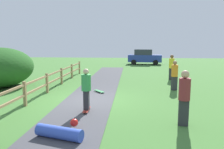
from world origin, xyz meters
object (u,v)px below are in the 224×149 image
object	(u,v)px
bush_large	(0,67)
bystander_orange	(175,74)
skater_fallen	(61,132)
bystander_yellow	(172,66)
skater_riding	(86,88)
bystander_maroon	(184,95)
parked_car_blue	(144,57)
skateboard_loose	(99,91)

from	to	relation	value
bush_large	bystander_orange	world-z (taller)	bush_large
skater_fallen	bystander_orange	world-z (taller)	bystander_orange
bush_large	bystander_yellow	bearing A→B (deg)	17.96
bush_large	skater_riding	distance (m)	7.85
bystander_orange	bystander_yellow	bearing A→B (deg)	82.50
skater_fallen	bystander_maroon	distance (m)	4.12
bush_large	bystander_maroon	world-z (taller)	bush_large
skater_riding	parked_car_blue	xyz separation A→B (m)	(3.49, 19.94, -0.03)
parked_car_blue	bystander_yellow	bearing A→B (deg)	-83.66
skateboard_loose	skater_riding	bearing A→B (deg)	-90.32
parked_car_blue	bystander_maroon	bearing A→B (deg)	-89.86
skateboard_loose	bystander_yellow	xyz separation A→B (m)	(4.78, 4.73, 0.96)
skater_fallen	parked_car_blue	bearing A→B (deg)	80.51
bystander_orange	parked_car_blue	bearing A→B (deg)	93.06
bystander_orange	bystander_yellow	size ratio (longest dim) A/B	0.92
skater_riding	skater_fallen	size ratio (longest dim) A/B	1.16
skater_riding	bystander_maroon	distance (m)	3.73
bystander_maroon	parked_car_blue	bearing A→B (deg)	90.14
skater_fallen	parked_car_blue	distance (m)	22.77
skater_riding	bystander_yellow	world-z (taller)	bystander_yellow
skater_riding	skater_fallen	distance (m)	2.63
bystander_maroon	parked_car_blue	world-z (taller)	parked_car_blue
skater_fallen	parked_car_blue	world-z (taller)	parked_car_blue
bystander_orange	bystander_yellow	world-z (taller)	bystander_yellow
bystander_orange	parked_car_blue	size ratio (longest dim) A/B	0.40
bush_large	parked_car_blue	xyz separation A→B (m)	(9.90, 15.43, -0.28)
bush_large	skater_riding	world-z (taller)	bush_large
parked_car_blue	skater_fallen	bearing A→B (deg)	-99.49
skateboard_loose	bystander_orange	size ratio (longest dim) A/B	0.42
bystander_yellow	bystander_maroon	distance (m)	9.40
skater_fallen	bystander_maroon	xyz separation A→B (m)	(3.80, 1.34, 0.85)
skater_fallen	bystander_orange	xyz separation A→B (m)	(4.58, 6.99, 0.75)
skater_fallen	bystander_yellow	size ratio (longest dim) A/B	0.79
skater_fallen	bystander_orange	size ratio (longest dim) A/B	0.86
skater_fallen	bystander_maroon	world-z (taller)	bystander_maroon
bush_large	parked_car_blue	bearing A→B (deg)	57.30
bystander_orange	parked_car_blue	xyz separation A→B (m)	(-0.83, 15.46, 0.01)
skateboard_loose	parked_car_blue	bearing A→B (deg)	78.14
skateboard_loose	parked_car_blue	world-z (taller)	parked_car_blue
bush_large	skater_riding	size ratio (longest dim) A/B	2.72
bush_large	skateboard_loose	bearing A→B (deg)	-9.66
bush_large	skateboard_loose	world-z (taller)	bush_large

